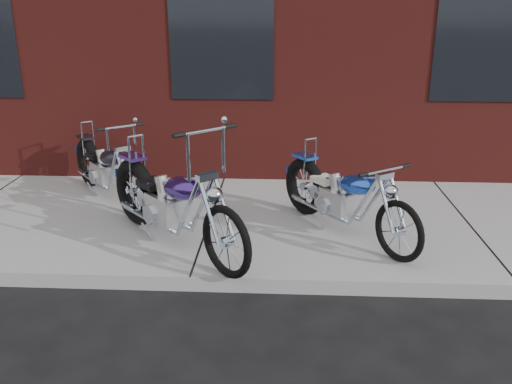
{
  "coord_description": "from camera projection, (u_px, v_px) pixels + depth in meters",
  "views": [
    {
      "loc": [
        0.84,
        -4.44,
        2.55
      ],
      "look_at": [
        0.58,
        0.8,
        0.72
      ],
      "focal_mm": 38.0,
      "sensor_mm": 36.0,
      "label": 1
    }
  ],
  "objects": [
    {
      "name": "ground",
      "position": [
        190.0,
        292.0,
        5.06
      ],
      "size": [
        120.0,
        120.0,
        0.0
      ],
      "primitive_type": "plane",
      "color": "black",
      "rests_on": "ground"
    },
    {
      "name": "sidewalk",
      "position": [
        211.0,
        223.0,
        6.45
      ],
      "size": [
        22.0,
        3.0,
        0.15
      ],
      "primitive_type": "cube",
      "color": "#9E9E9E",
      "rests_on": "ground"
    },
    {
      "name": "chopper_purple",
      "position": [
        172.0,
        206.0,
        5.55
      ],
      "size": [
        1.74,
        1.83,
        1.35
      ],
      "rotation": [
        0.0,
        0.0,
        -0.81
      ],
      "color": "black",
      "rests_on": "sidewalk"
    },
    {
      "name": "chopper_blue",
      "position": [
        344.0,
        200.0,
        5.87
      ],
      "size": [
        1.33,
        1.82,
        0.94
      ],
      "rotation": [
        0.0,
        0.0,
        -0.96
      ],
      "color": "black",
      "rests_on": "sidewalk"
    },
    {
      "name": "chopper_third",
      "position": [
        107.0,
        171.0,
        6.92
      ],
      "size": [
        1.41,
        1.68,
        1.06
      ],
      "rotation": [
        0.0,
        0.0,
        -0.88
      ],
      "color": "black",
      "rests_on": "sidewalk"
    }
  ]
}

